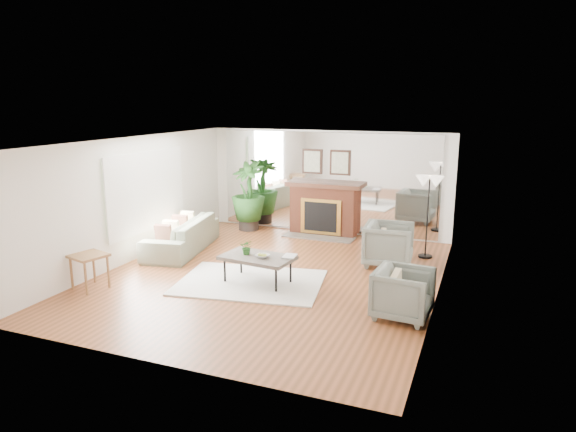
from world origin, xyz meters
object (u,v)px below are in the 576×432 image
at_px(floor_lamp, 429,188).
at_px(potted_ficus, 248,193).
at_px(fireplace, 323,208).
at_px(coffee_table, 257,258).
at_px(side_table, 89,260).
at_px(sofa, 182,235).
at_px(armchair_front, 403,293).
at_px(armchair_back, 389,244).

bearing_deg(floor_lamp, potted_ficus, 170.14).
xyz_separation_m(potted_ficus, floor_lamp, (4.44, -0.77, 0.54)).
distance_m(fireplace, coffee_table, 3.69).
bearing_deg(potted_ficus, side_table, -99.11).
height_order(sofa, armchair_front, armchair_front).
bearing_deg(armchair_back, sofa, 93.61).
bearing_deg(fireplace, floor_lamp, -21.47).
bearing_deg(side_table, sofa, 85.55).
distance_m(armchair_back, potted_ficus, 4.16).
distance_m(potted_ficus, floor_lamp, 4.54).
height_order(coffee_table, floor_lamp, floor_lamp).
bearing_deg(armchair_front, potted_ficus, 53.14).
relative_size(sofa, floor_lamp, 1.38).
distance_m(side_table, potted_ficus, 4.83).
relative_size(sofa, side_table, 3.56).
bearing_deg(floor_lamp, fireplace, 158.53).
bearing_deg(armchair_front, side_table, 103.00).
distance_m(armchair_back, floor_lamp, 1.45).
bearing_deg(side_table, coffee_table, 26.62).
distance_m(coffee_table, side_table, 2.90).
bearing_deg(potted_ficus, armchair_front, -41.74).
height_order(armchair_front, potted_ficus, potted_ficus).
bearing_deg(potted_ficus, coffee_table, -62.03).
relative_size(armchair_front, potted_ficus, 0.48).
xyz_separation_m(side_table, floor_lamp, (5.20, 3.98, 0.95)).
height_order(coffee_table, potted_ficus, potted_ficus).
bearing_deg(armchair_back, potted_ficus, 63.26).
xyz_separation_m(fireplace, floor_lamp, (2.55, -1.01, 0.80)).
distance_m(sofa, armchair_back, 4.42).
distance_m(fireplace, side_table, 5.65).
height_order(potted_ficus, floor_lamp, potted_ficus).
height_order(sofa, side_table, sofa).
relative_size(fireplace, potted_ficus, 1.18).
relative_size(fireplace, armchair_front, 2.45).
xyz_separation_m(armchair_front, potted_ficus, (-4.49, 4.00, 0.55)).
bearing_deg(fireplace, coffee_table, -90.85).
bearing_deg(coffee_table, side_table, -153.38).
distance_m(sofa, side_table, 2.58).
bearing_deg(armchair_front, floor_lamp, 5.68).
bearing_deg(coffee_table, armchair_front, -11.74).
xyz_separation_m(fireplace, side_table, (-2.65, -4.99, -0.14)).
bearing_deg(coffee_table, potted_ficus, 117.97).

